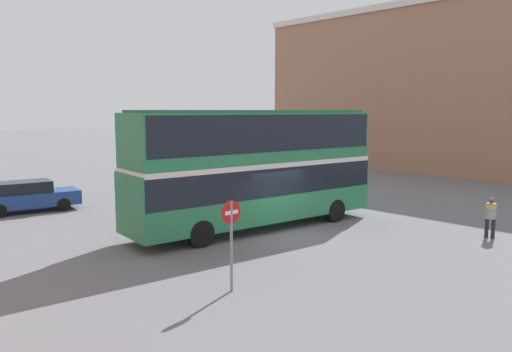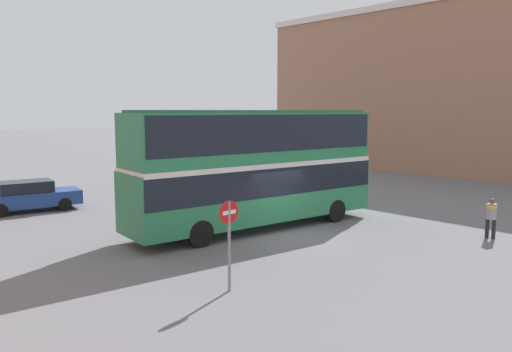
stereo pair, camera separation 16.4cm
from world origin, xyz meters
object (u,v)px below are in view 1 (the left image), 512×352
Objects in this scene: double_decker_bus at (256,162)px; pedestrian_foreground at (491,214)px; parked_car_kerb_near at (28,196)px; no_entry_sign at (231,231)px.

double_decker_bus is 7.24× the size of pedestrian_foreground.
no_entry_sign is at bearing -79.98° from parked_car_kerb_near.
pedestrian_foreground is 11.28m from no_entry_sign.
no_entry_sign reaches higher than pedestrian_foreground.
parked_car_kerb_near is at bearing 90.69° from no_entry_sign.
double_decker_bus is 11.79m from parked_car_kerb_near.
no_entry_sign is at bearing -21.14° from pedestrian_foreground.
parked_car_kerb_near is 1.92× the size of no_entry_sign.
double_decker_bus reaches higher than pedestrian_foreground.
no_entry_sign is (-10.97, 2.50, 0.73)m from pedestrian_foreground.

